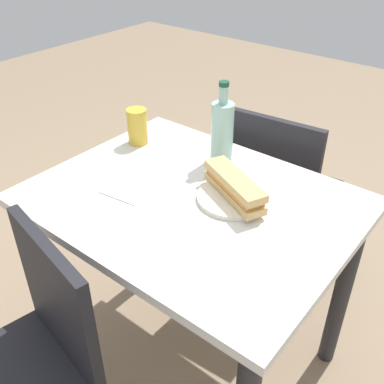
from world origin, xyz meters
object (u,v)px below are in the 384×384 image
at_px(dining_table, 192,232).
at_px(beer_glass, 137,126).
at_px(chair_far, 278,190).
at_px(chair_near, 33,361).
at_px(plate_near, 234,198).
at_px(baguette_sandwich_near, 234,186).
at_px(water_bottle, 222,132).
at_px(knife_near, 247,189).

distance_m(dining_table, beer_glass, 0.47).
height_order(chair_far, chair_near, same).
bearing_deg(plate_near, baguette_sandwich_near, -45.00).
xyz_separation_m(plate_near, baguette_sandwich_near, (0.00, -0.00, 0.04)).
bearing_deg(plate_near, beer_glass, 169.70).
height_order(dining_table, chair_far, chair_far).
bearing_deg(baguette_sandwich_near, dining_table, -146.57).
xyz_separation_m(chair_far, baguette_sandwich_near, (0.10, -0.51, 0.32)).
bearing_deg(plate_near, chair_far, 101.14).
bearing_deg(beer_glass, baguette_sandwich_near, -10.30).
relative_size(baguette_sandwich_near, water_bottle, 0.91).
bearing_deg(dining_table, plate_near, 33.43).
distance_m(chair_far, water_bottle, 0.51).
bearing_deg(knife_near, plate_near, -103.39).
height_order(chair_far, water_bottle, water_bottle).
height_order(chair_near, baguette_sandwich_near, chair_near).
bearing_deg(plate_near, dining_table, -146.57).
bearing_deg(water_bottle, chair_near, -91.88).
relative_size(chair_far, plate_near, 3.78).
height_order(dining_table, water_bottle, water_bottle).
relative_size(dining_table, chair_near, 1.14).
xyz_separation_m(dining_table, plate_near, (0.11, 0.07, 0.14)).
distance_m(chair_far, chair_near, 1.16).
xyz_separation_m(water_bottle, beer_glass, (-0.33, -0.08, -0.05)).
height_order(dining_table, plate_near, plate_near).
height_order(knife_near, water_bottle, water_bottle).
bearing_deg(beer_glass, chair_far, 46.35).
bearing_deg(beer_glass, chair_near, -67.86).
height_order(dining_table, knife_near, knife_near).
relative_size(chair_near, water_bottle, 2.95).
height_order(baguette_sandwich_near, beer_glass, beer_glass).
distance_m(chair_near, knife_near, 0.79).
distance_m(dining_table, chair_far, 0.59).
height_order(chair_near, beer_glass, beer_glass).
bearing_deg(water_bottle, beer_glass, -166.56).
xyz_separation_m(plate_near, water_bottle, (-0.17, 0.17, 0.11)).
bearing_deg(chair_near, knife_near, 73.48).
xyz_separation_m(baguette_sandwich_near, beer_glass, (-0.50, 0.09, 0.02)).
height_order(dining_table, chair_near, chair_near).
bearing_deg(knife_near, baguette_sandwich_near, -103.39).
height_order(water_bottle, beer_glass, water_bottle).
relative_size(plate_near, beer_glass, 1.69).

